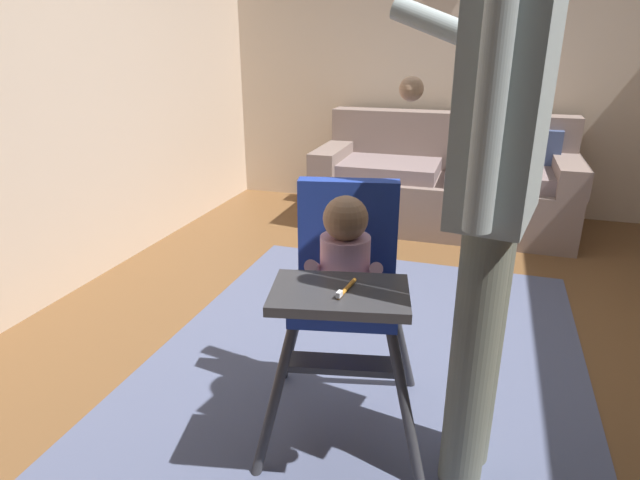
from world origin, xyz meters
TOP-DOWN VIEW (x-y plane):
  - ground at (0.00, 0.00)m, footprint 5.65×6.55m
  - wall_far at (0.00, 2.51)m, footprint 4.85×0.06m
  - wall_left at (-2.06, 0.30)m, footprint 0.06×5.55m
  - area_rug at (-0.20, -0.39)m, footprint 1.94×2.98m
  - couch at (-0.06, 1.99)m, footprint 1.96×0.86m
  - high_chair at (-0.19, -0.59)m, footprint 0.71×0.81m
  - adult_standing at (0.27, -0.67)m, footprint 0.51×0.55m

SIDE VIEW (x-z plane):
  - ground at x=0.00m, z-range -0.10..0.00m
  - area_rug at x=-0.20m, z-range 0.00..0.01m
  - couch at x=-0.06m, z-range -0.10..0.76m
  - high_chair at x=-0.19m, z-range 0.17..1.12m
  - adult_standing at x=0.27m, z-range 0.12..1.85m
  - wall_far at x=0.00m, z-range 0.00..2.50m
  - wall_left at x=-2.06m, z-range 0.00..2.50m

